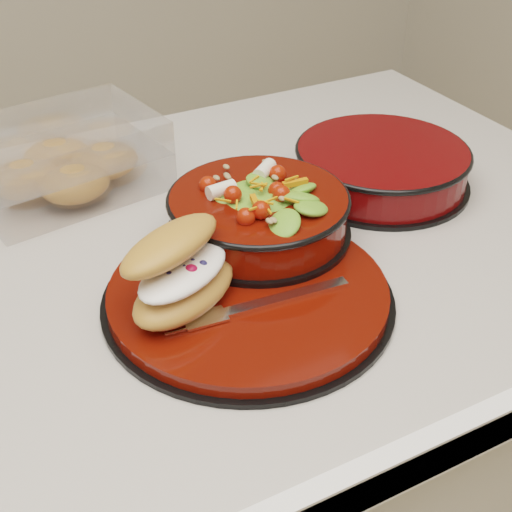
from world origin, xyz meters
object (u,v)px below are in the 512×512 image
dinner_plate (249,294)px  pastry_box (64,160)px  island_counter (176,502)px  extra_bowl (382,165)px  fork (262,303)px  croissant (181,271)px  salad_bowl (258,208)px

dinner_plate → pastry_box: 0.35m
island_counter → dinner_plate: (0.06, -0.12, 0.46)m
dinner_plate → pastry_box: (-0.10, 0.33, 0.03)m
extra_bowl → fork: bearing=-147.3°
island_counter → dinner_plate: bearing=-63.4°
pastry_box → croissant: bearing=-93.7°
salad_bowl → extra_bowl: size_ratio=0.90×
croissant → pastry_box: 0.32m
croissant → pastry_box: bearing=66.8°
fork → pastry_box: 0.38m
croissant → pastry_box: (-0.03, 0.32, -0.02)m
croissant → extra_bowl: size_ratio=0.63×
island_counter → pastry_box: pastry_box is taller
island_counter → dinner_plate: 0.48m
island_counter → extra_bowl: bearing=3.3°
salad_bowl → extra_bowl: 0.22m
pastry_box → extra_bowl: (0.37, -0.18, -0.01)m
salad_bowl → fork: (-0.06, -0.12, -0.03)m
fork → pastry_box: bearing=19.8°
fork → pastry_box: (-0.10, 0.36, 0.02)m
salad_bowl → extra_bowl: bearing=15.0°
dinner_plate → extra_bowl: 0.31m
croissant → fork: (0.07, -0.04, -0.04)m
salad_bowl → pastry_box: size_ratio=0.82×
island_counter → pastry_box: bearing=100.6°
island_counter → extra_bowl: extra_bowl is taller
dinner_plate → extra_bowl: extra_bowl is taller
dinner_plate → fork: bearing=-94.8°
salad_bowl → croissant: bearing=-148.9°
dinner_plate → salad_bowl: salad_bowl is taller
extra_bowl → pastry_box: bearing=153.7°
croissant → dinner_plate: bearing=-36.1°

